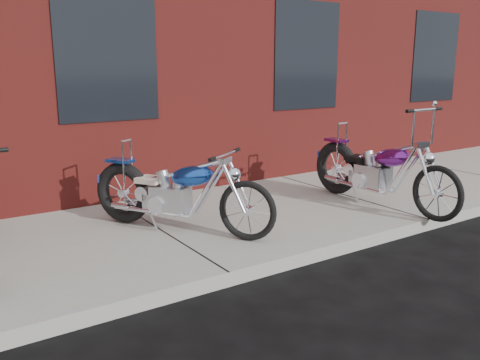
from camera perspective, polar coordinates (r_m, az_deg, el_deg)
ground at (r=4.92m, az=-1.20°, el=-11.93°), size 120.00×120.00×0.00m
sidewalk at (r=6.12m, az=-8.83°, el=-6.23°), size 22.00×3.00×0.15m
chopper_purple at (r=7.23m, az=15.27°, el=0.71°), size 0.60×2.47×1.38m
chopper_blue at (r=5.95m, az=-7.08°, el=-1.69°), size 1.37×2.05×1.03m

